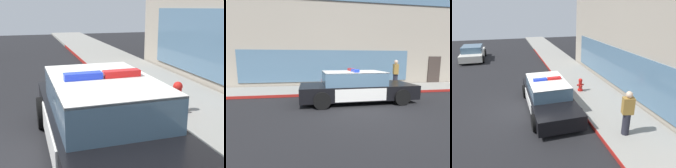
{
  "view_description": "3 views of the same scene",
  "coord_description": "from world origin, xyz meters",
  "views": [
    {
      "loc": [
        4.72,
        -0.0,
        2.53
      ],
      "look_at": [
        -1.49,
        1.88,
        0.81
      ],
      "focal_mm": 46.54,
      "sensor_mm": 36.0,
      "label": 1
    },
    {
      "loc": [
        -1.73,
        -6.01,
        1.94
      ],
      "look_at": [
        -0.4,
        2.05,
        0.7
      ],
      "focal_mm": 26.82,
      "sensor_mm": 36.0,
      "label": 2
    },
    {
      "loc": [
        9.02,
        -0.48,
        4.58
      ],
      "look_at": [
        -0.02,
        2.09,
        1.04
      ],
      "focal_mm": 32.76,
      "sensor_mm": 36.0,
      "label": 3
    }
  ],
  "objects": [
    {
      "name": "storefront_building",
      "position": [
        1.77,
        9.66,
        4.3
      ],
      "size": [
        19.12,
        8.69,
        8.6
      ],
      "color": "gray",
      "rests_on": "ground"
    },
    {
      "name": "fire_hydrant",
      "position": [
        -1.01,
        3.32,
        0.5
      ],
      "size": [
        0.34,
        0.39,
        0.73
      ],
      "color": "red",
      "rests_on": "sidewalk"
    },
    {
      "name": "sidewalk",
      "position": [
        0.0,
        3.94,
        0.07
      ],
      "size": [
        48.0,
        2.74,
        0.15
      ],
      "primitive_type": "cube",
      "color": "gray",
      "rests_on": "ground"
    },
    {
      "name": "police_cruiser",
      "position": [
        0.28,
        1.22,
        0.68
      ],
      "size": [
        5.1,
        2.14,
        1.49
      ],
      "rotation": [
        0.0,
        0.0,
        0.01
      ],
      "color": "black",
      "rests_on": "ground"
    },
    {
      "name": "ground",
      "position": [
        0.0,
        0.0,
        0.0
      ],
      "size": [
        48.0,
        48.0,
        0.0
      ],
      "primitive_type": "plane",
      "color": "black"
    },
    {
      "name": "pedestrian_on_sidewalk",
      "position": [
        3.4,
        3.48,
        1.01
      ],
      "size": [
        0.35,
        0.45,
        1.71
      ],
      "rotation": [
        0.0,
        0.0,
        2.89
      ],
      "color": "#23232D",
      "rests_on": "sidewalk"
    },
    {
      "name": "curb_red_paint",
      "position": [
        0.0,
        2.56,
        0.08
      ],
      "size": [
        28.8,
        0.04,
        0.14
      ],
      "primitive_type": "cube",
      "color": "maroon",
      "rests_on": "ground"
    }
  ]
}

